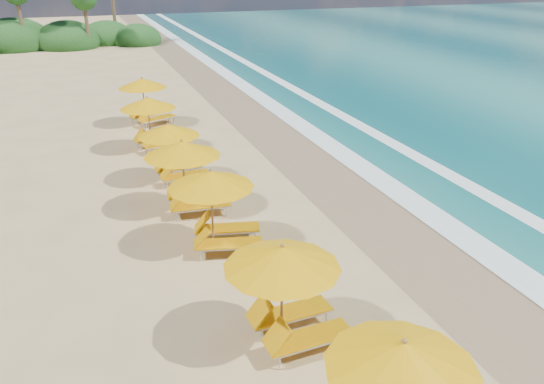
{
  "coord_description": "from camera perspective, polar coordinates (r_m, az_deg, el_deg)",
  "views": [
    {
      "loc": [
        -5.51,
        -15.31,
        8.21
      ],
      "look_at": [
        0.0,
        0.0,
        1.2
      ],
      "focal_mm": 35.54,
      "sensor_mm": 36.0,
      "label": 1
    }
  ],
  "objects": [
    {
      "name": "station_2",
      "position": [
        12.22,
        1.94,
        -10.09
      ],
      "size": [
        2.96,
        2.76,
        2.65
      ],
      "rotation": [
        0.0,
        0.0,
        0.06
      ],
      "color": "olive",
      "rests_on": "ground"
    },
    {
      "name": "station_5",
      "position": [
        21.68,
        -10.28,
        4.57
      ],
      "size": [
        2.79,
        2.61,
        2.47
      ],
      "rotation": [
        0.0,
        0.0,
        0.08
      ],
      "color": "olive",
      "rests_on": "ground"
    },
    {
      "name": "ground",
      "position": [
        18.22,
        0.0,
        -3.47
      ],
      "size": [
        160.0,
        160.0,
        0.0
      ],
      "primitive_type": "plane",
      "color": "tan",
      "rests_on": "ground"
    },
    {
      "name": "surf_foam",
      "position": [
        21.22,
        17.28,
        -0.49
      ],
      "size": [
        4.0,
        160.0,
        0.01
      ],
      "color": "white",
      "rests_on": "ground"
    },
    {
      "name": "station_3",
      "position": [
        16.23,
        -5.68,
        -1.33
      ],
      "size": [
        3.23,
        3.12,
        2.63
      ],
      "rotation": [
        0.0,
        0.0,
        -0.23
      ],
      "color": "olive",
      "rests_on": "ground"
    },
    {
      "name": "station_7",
      "position": [
        29.97,
        -13.1,
        9.69
      ],
      "size": [
        3.38,
        3.34,
        2.6
      ],
      "rotation": [
        0.0,
        0.0,
        0.39
      ],
      "color": "olive",
      "rests_on": "ground"
    },
    {
      "name": "station_6",
      "position": [
        25.66,
        -12.46,
        7.49
      ],
      "size": [
        3.24,
        3.15,
        2.59
      ],
      "rotation": [
        0.0,
        0.0,
        0.28
      ],
      "color": "olive",
      "rests_on": "ground"
    },
    {
      "name": "station_4",
      "position": [
        18.86,
        -8.73,
        2.18
      ],
      "size": [
        3.04,
        2.86,
        2.68
      ],
      "rotation": [
        0.0,
        0.0,
        -0.09
      ],
      "color": "olive",
      "rests_on": "ground"
    },
    {
      "name": "wet_sand",
      "position": [
        19.8,
        10.96,
        -1.63
      ],
      "size": [
        4.0,
        160.0,
        0.01
      ],
      "primitive_type": "cube",
      "color": "#877150",
      "rests_on": "ground"
    },
    {
      "name": "treeline",
      "position": [
        61.41,
        -24.61,
        14.55
      ],
      "size": [
        25.8,
        8.8,
        9.74
      ],
      "color": "#163D14",
      "rests_on": "ground"
    }
  ]
}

